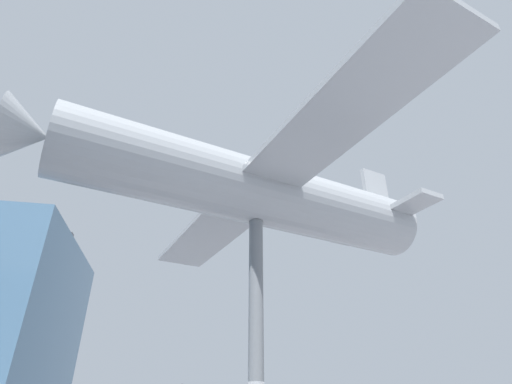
% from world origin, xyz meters
% --- Properties ---
extents(support_pylon_central, '(0.40, 0.40, 6.82)m').
position_xyz_m(support_pylon_central, '(0.00, 0.00, 3.41)').
color(support_pylon_central, slate).
rests_on(support_pylon_central, ground_plane).
extents(suspended_airplane, '(14.61, 13.09, 3.24)m').
position_xyz_m(suspended_airplane, '(-0.08, 0.23, 7.84)').
color(suspended_airplane, '#93999E').
rests_on(suspended_airplane, support_pylon_central).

